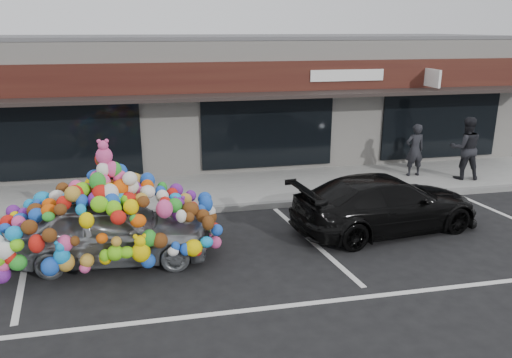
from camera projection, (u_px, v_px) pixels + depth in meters
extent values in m
plane|color=black|center=(186.00, 256.00, 10.40)|extent=(90.00, 90.00, 0.00)
cube|color=beige|center=(167.00, 100.00, 17.75)|extent=(24.00, 6.00, 4.20)
cube|color=#59595B|center=(163.00, 37.00, 17.13)|extent=(24.00, 6.00, 0.12)
cube|color=#34120E|center=(168.00, 78.00, 14.56)|extent=(24.00, 0.18, 0.90)
cube|color=black|center=(170.00, 98.00, 14.22)|extent=(24.00, 1.20, 0.10)
cube|color=white|center=(432.00, 78.00, 15.75)|extent=(0.08, 0.95, 0.55)
cube|color=white|center=(347.00, 75.00, 15.52)|extent=(2.40, 0.04, 0.35)
cube|color=black|center=(67.00, 140.00, 14.52)|extent=(4.20, 0.12, 2.30)
cube|color=black|center=(268.00, 131.00, 15.69)|extent=(4.20, 0.12, 2.30)
cube|color=black|center=(440.00, 124.00, 16.86)|extent=(4.20, 0.12, 2.30)
cube|color=gray|center=(176.00, 193.00, 14.13)|extent=(26.00, 3.00, 0.15)
cube|color=slate|center=(179.00, 212.00, 12.72)|extent=(26.00, 0.18, 0.16)
cube|color=silver|center=(25.00, 266.00, 9.97)|extent=(0.73, 4.37, 0.01)
cube|color=silver|center=(312.00, 241.00, 11.14)|extent=(0.73, 4.37, 0.01)
cube|color=silver|center=(312.00, 303.00, 8.64)|extent=(14.00, 0.12, 0.01)
imported|color=#B0B6BC|center=(112.00, 229.00, 10.08)|extent=(1.88, 4.05, 1.34)
ellipsoid|color=red|center=(107.00, 173.00, 9.74)|extent=(1.31, 1.74, 1.01)
sphere|color=#FBC800|center=(180.00, 212.00, 10.12)|extent=(0.34, 0.34, 0.34)
sphere|color=blue|center=(142.00, 250.00, 9.42)|extent=(0.36, 0.36, 0.36)
sphere|color=green|center=(76.00, 220.00, 10.75)|extent=(0.30, 0.30, 0.30)
sphere|color=#E150A2|center=(104.00, 151.00, 9.61)|extent=(0.32, 0.32, 0.32)
sphere|color=#EF4E17|center=(49.00, 217.00, 9.85)|extent=(0.30, 0.30, 0.30)
imported|color=black|center=(386.00, 203.00, 11.61)|extent=(2.48, 4.74, 1.31)
imported|color=black|center=(415.00, 150.00, 15.35)|extent=(0.60, 0.40, 1.63)
imported|color=black|center=(466.00, 148.00, 15.00)|extent=(1.07, 0.92, 1.90)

